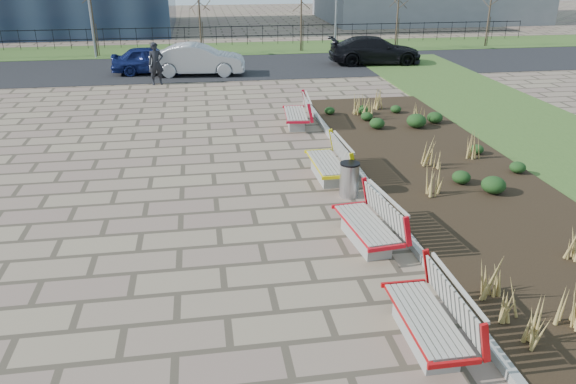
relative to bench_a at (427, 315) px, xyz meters
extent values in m
plane|color=#7D6D56|center=(-3.00, 1.12, -0.50)|extent=(120.00, 120.00, 0.00)
cube|color=black|center=(3.25, 6.12, -0.45)|extent=(4.50, 18.00, 0.10)
cube|color=gray|center=(0.92, 6.12, -0.42)|extent=(0.16, 18.00, 0.15)
cube|color=#33511E|center=(-3.00, 29.12, -0.48)|extent=(80.00, 5.00, 0.04)
cube|color=black|center=(-3.00, 23.12, -0.49)|extent=(80.00, 7.00, 0.02)
cylinder|color=#B2B2B7|center=(0.28, 5.71, -0.07)|extent=(0.47, 0.47, 0.86)
imported|color=black|center=(-5.13, 19.49, 0.45)|extent=(0.78, 0.61, 1.89)
imported|color=navy|center=(-5.52, 22.09, 0.18)|extent=(3.97, 1.76, 1.33)
imported|color=#999BA0|center=(-3.23, 21.32, 0.26)|extent=(4.64, 2.01, 1.49)
imported|color=black|center=(6.18, 22.84, 0.24)|extent=(5.06, 2.36, 1.43)
camera|label=1|loc=(-3.21, -6.72, 5.11)|focal=35.00mm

